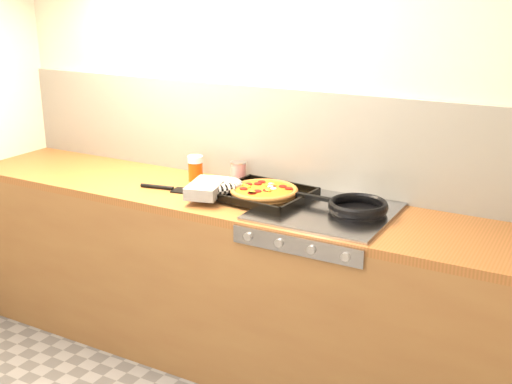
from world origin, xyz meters
The scene contains 9 objects.
room_shell centered at (0.00, 1.39, 1.15)m, with size 3.20×3.20×3.20m.
counter_run centered at (0.00, 1.10, 0.45)m, with size 3.20×0.62×0.90m.
stovetop centered at (0.45, 1.10, 0.91)m, with size 0.60×0.56×0.02m, color #9C9CA1.
pizza_on_tray centered at (0.05, 1.10, 0.94)m, with size 0.57×0.47×0.07m.
frying_pan centered at (0.59, 1.13, 0.94)m, with size 0.45×0.28×0.04m.
tomato_can centered at (-0.12, 1.29, 0.96)m, with size 0.11×0.11×0.12m.
juice_glass centered at (-0.35, 1.24, 0.97)m, with size 0.10×0.10×0.13m.
wooden_spoon centered at (0.02, 1.34, 0.91)m, with size 0.30×0.08×0.02m.
black_spatula centered at (-0.39, 1.03, 0.91)m, with size 0.29×0.10×0.02m.
Camera 1 is at (1.51, -1.46, 1.88)m, focal length 45.00 mm.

